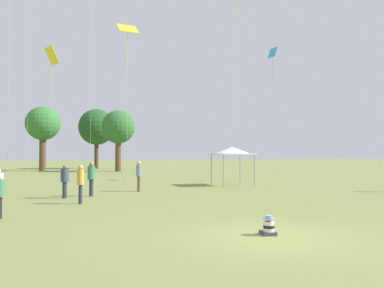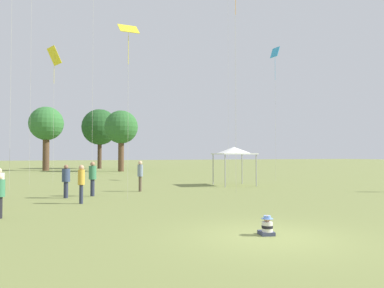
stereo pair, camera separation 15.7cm
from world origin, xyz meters
The scene contains 14 objects.
ground_plane centered at (0.00, 0.00, 0.00)m, with size 300.00×300.00×0.00m, color olive.
seated_toddler centered at (0.10, 0.23, 0.23)m, with size 0.47×0.53×0.55m.
person_standing_0 centered at (-3.91, 9.01, 1.06)m, with size 0.41×0.41×1.75m.
person_standing_1 centered at (-3.03, 11.98, 1.09)m, with size 0.40×0.40×1.83m.
person_standing_3 centered at (-0.02, 13.55, 1.12)m, with size 0.38×0.38×1.84m.
person_standing_4 centered at (-4.40, 11.60, 1.00)m, with size 0.52×0.52×1.70m.
person_standing_5 centered at (-6.94, 6.04, 0.90)m, with size 0.38×0.38×1.53m.
canopy_tent centered at (7.33, 15.25, 2.49)m, with size 2.82×2.82×2.78m.
kite_3 centered at (-1.59, 9.91, 8.30)m, with size 0.98×0.80×8.85m.
kite_6 centered at (13.01, 18.25, 10.57)m, with size 0.43×0.95×11.45m.
kite_8 centered at (-4.62, 23.24, 9.99)m, with size 1.13×1.59×10.81m.
distant_tree_0 centered at (-4.74, 47.52, 6.45)m, with size 4.71×4.71×8.96m.
distant_tree_2 centered at (3.36, 52.56, 6.63)m, with size 5.74×5.74×9.55m.
distant_tree_3 centered at (4.48, 41.18, 5.82)m, with size 4.43×4.43×8.15m.
Camera 2 is at (-5.71, -8.51, 2.20)m, focal length 35.00 mm.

